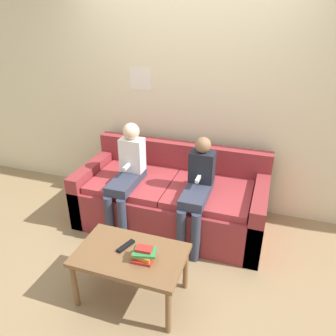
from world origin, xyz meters
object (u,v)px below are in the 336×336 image
object	(u,v)px
couch	(172,199)
person_right	(197,189)
person_left	(127,174)
tv_remote	(126,246)
coffee_table	(131,259)

from	to	relation	value
couch	person_right	size ratio (longest dim) A/B	1.85
person_right	person_left	bearing A→B (deg)	179.03
couch	person_right	distance (m)	0.51
tv_remote	person_left	bearing A→B (deg)	133.58
couch	coffee_table	world-z (taller)	couch
couch	person_left	distance (m)	0.58
couch	person_left	xyz separation A→B (m)	(-0.42, -0.21, 0.35)
person_left	couch	bearing A→B (deg)	26.86
couch	tv_remote	world-z (taller)	couch
couch	tv_remote	size ratio (longest dim) A/B	11.38
couch	person_right	world-z (taller)	person_right
person_right	tv_remote	world-z (taller)	person_right
coffee_table	tv_remote	size ratio (longest dim) A/B	4.93
coffee_table	person_left	size ratio (longest dim) A/B	0.76
person_right	coffee_table	bearing A→B (deg)	-109.25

